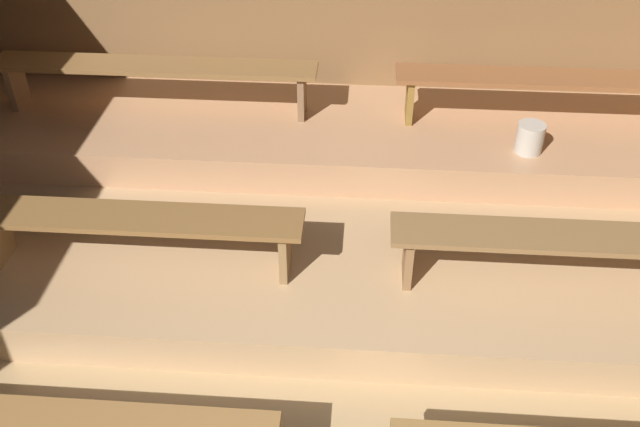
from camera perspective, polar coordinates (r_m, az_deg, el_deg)
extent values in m
cube|color=tan|center=(4.73, 2.02, -7.73)|extent=(7.14, 5.07, 0.08)
cube|color=brown|center=(5.89, 3.28, 16.65)|extent=(7.14, 0.06, 2.49)
cube|color=tan|center=(5.17, 2.43, -0.54)|extent=(6.34, 2.78, 0.27)
cube|color=tan|center=(5.64, 2.80, 6.26)|extent=(6.34, 1.30, 0.27)
cube|color=brown|center=(3.86, -22.58, -15.63)|extent=(2.45, 0.32, 0.04)
cube|color=brown|center=(4.48, -14.89, -0.33)|extent=(2.10, 0.32, 0.04)
cube|color=brown|center=(4.41, -2.88, -2.96)|extent=(0.05, 0.25, 0.37)
cube|color=brown|center=(4.43, 19.51, -1.83)|extent=(2.10, 0.32, 0.04)
cube|color=brown|center=(4.39, 7.20, -3.41)|extent=(0.05, 0.25, 0.37)
cube|color=brown|center=(5.72, -13.38, 11.65)|extent=(2.55, 0.32, 0.04)
cube|color=brown|center=(6.23, -23.50, 9.65)|extent=(0.05, 0.25, 0.37)
cube|color=brown|center=(5.58, -1.48, 9.73)|extent=(0.05, 0.25, 0.37)
cube|color=brown|center=(5.67, 19.42, 10.32)|extent=(2.55, 0.32, 0.04)
cube|color=brown|center=(5.57, 7.33, 9.37)|extent=(0.05, 0.25, 0.37)
cylinder|color=#B2A899|center=(5.35, 16.75, 5.92)|extent=(0.20, 0.20, 0.22)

